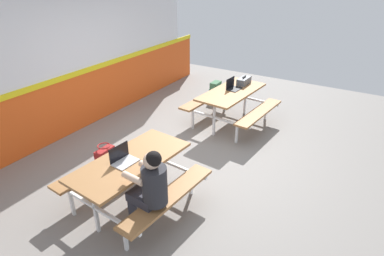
# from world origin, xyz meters

# --- Properties ---
(ground_plane) EXTENTS (10.00, 10.00, 0.02)m
(ground_plane) POSITION_xyz_m (0.00, 0.00, -0.01)
(ground_plane) COLOR gray
(accent_backdrop) EXTENTS (8.00, 0.14, 2.60)m
(accent_backdrop) POSITION_xyz_m (0.00, 2.49, 1.25)
(accent_backdrop) COLOR #E55119
(accent_backdrop) RESTS_ON ground
(picnic_table_left) EXTENTS (1.71, 1.68, 0.74)m
(picnic_table_left) POSITION_xyz_m (-1.52, -0.04, 0.57)
(picnic_table_left) COLOR #9E6B3D
(picnic_table_left) RESTS_ON ground
(picnic_table_right) EXTENTS (1.71, 1.68, 0.74)m
(picnic_table_right) POSITION_xyz_m (1.52, -0.09, 0.57)
(picnic_table_right) COLOR #9E6B3D
(picnic_table_right) RESTS_ON ground
(student_nearer) EXTENTS (0.38, 0.53, 1.21)m
(student_nearer) POSITION_xyz_m (-1.80, -0.58, 0.71)
(student_nearer) COLOR #2D2D38
(student_nearer) RESTS_ON ground
(laptop_silver) EXTENTS (0.34, 0.25, 0.22)m
(laptop_silver) POSITION_xyz_m (-1.61, 0.00, 0.79)
(laptop_silver) COLOR silver
(laptop_silver) RESTS_ON picnic_table_left
(laptop_dark) EXTENTS (0.34, 0.25, 0.22)m
(laptop_dark) POSITION_xyz_m (1.63, -0.06, 0.79)
(laptop_dark) COLOR black
(laptop_dark) RESTS_ON picnic_table_right
(toolbox_grey) EXTENTS (0.40, 0.18, 0.18)m
(toolbox_grey) POSITION_xyz_m (2.03, -0.13, 0.81)
(toolbox_grey) COLOR #595B60
(toolbox_grey) RESTS_ON picnic_table_right
(backpack_dark) EXTENTS (0.30, 0.22, 0.44)m
(backpack_dark) POSITION_xyz_m (2.62, 0.84, 0.22)
(backpack_dark) COLOR #3F724C
(backpack_dark) RESTS_ON ground
(tote_bag_bright) EXTENTS (0.34, 0.21, 0.43)m
(tote_bag_bright) POSITION_xyz_m (-1.06, 0.96, 0.19)
(tote_bag_bright) COLOR maroon
(tote_bag_bright) RESTS_ON ground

